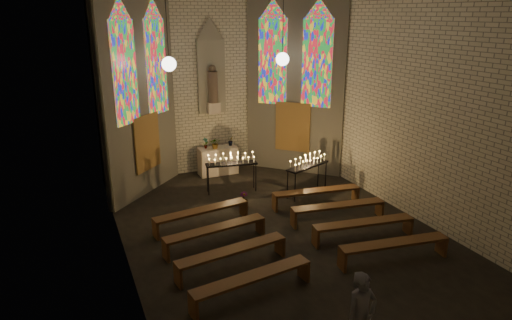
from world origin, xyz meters
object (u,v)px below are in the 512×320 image
(votive_stand_left, at_px, (231,161))
(votive_stand_right, at_px, (308,163))
(visitor, at_px, (361,317))
(altar, at_px, (218,161))
(aisle_flower_pot, at_px, (244,199))

(votive_stand_left, xyz_separation_m, votive_stand_right, (2.19, -1.17, 0.00))
(visitor, bearing_deg, votive_stand_right, 64.06)
(votive_stand_left, height_order, visitor, visitor)
(altar, xyz_separation_m, aisle_flower_pot, (-0.21, -3.08, -0.28))
(aisle_flower_pot, relative_size, votive_stand_right, 0.25)
(votive_stand_left, bearing_deg, aisle_flower_pot, -82.93)
(altar, relative_size, votive_stand_right, 0.82)
(altar, relative_size, visitor, 0.85)
(votive_stand_left, xyz_separation_m, visitor, (-0.68, -8.08, -0.23))
(altar, relative_size, aisle_flower_pot, 3.23)
(altar, xyz_separation_m, votive_stand_right, (2.04, -3.02, 0.56))
(votive_stand_left, distance_m, votive_stand_right, 2.48)
(altar, distance_m, votive_stand_right, 3.69)
(votive_stand_left, relative_size, votive_stand_right, 1.01)
(votive_stand_left, height_order, votive_stand_right, same)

